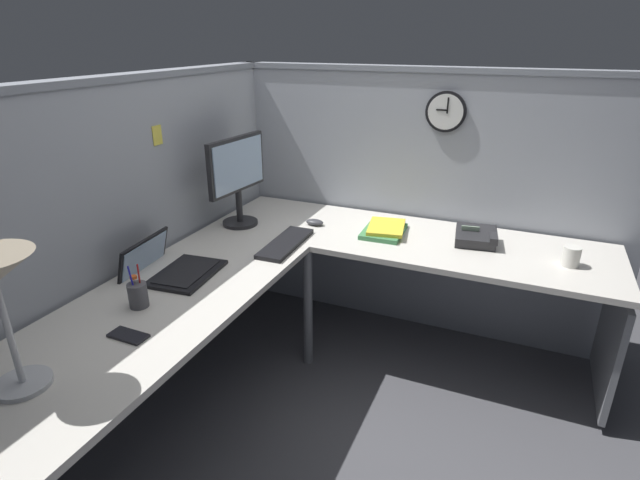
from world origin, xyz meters
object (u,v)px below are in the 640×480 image
object	(u,v)px
keyboard	(286,243)
pen_cup	(138,295)
computer_mouse	(315,222)
cell_phone	(128,336)
office_phone	(477,237)
wall_clock	(446,112)
laptop	(168,267)
coffee_mug	(571,256)
monitor	(237,175)
book_stack	(385,230)

from	to	relation	value
keyboard	pen_cup	xyz separation A→B (m)	(-0.79, 0.26, 0.04)
computer_mouse	cell_phone	xyz separation A→B (m)	(-1.31, 0.16, -0.01)
keyboard	computer_mouse	xyz separation A→B (m)	(0.33, -0.02, 0.01)
office_phone	wall_clock	bearing A→B (deg)	41.71
cell_phone	office_phone	size ratio (longest dim) A/B	0.63
laptop	pen_cup	xyz separation A→B (m)	(-0.30, -0.09, 0.03)
laptop	computer_mouse	bearing A→B (deg)	-24.22
laptop	computer_mouse	xyz separation A→B (m)	(0.82, -0.37, -0.01)
laptop	keyboard	world-z (taller)	laptop
laptop	wall_clock	world-z (taller)	wall_clock
cell_phone	wall_clock	world-z (taller)	wall_clock
keyboard	coffee_mug	distance (m)	1.38
monitor	wall_clock	size ratio (longest dim) A/B	2.27
computer_mouse	pen_cup	xyz separation A→B (m)	(-1.12, 0.28, 0.04)
office_phone	wall_clock	xyz separation A→B (m)	(0.30, 0.27, 0.58)
keyboard	office_phone	bearing A→B (deg)	-67.89
monitor	laptop	bearing A→B (deg)	-177.73
office_phone	wall_clock	world-z (taller)	wall_clock
wall_clock	pen_cup	bearing A→B (deg)	149.16
wall_clock	cell_phone	bearing A→B (deg)	155.25
pen_cup	keyboard	bearing A→B (deg)	-18.05
laptop	keyboard	xyz separation A→B (m)	(0.49, -0.35, -0.01)
laptop	coffee_mug	world-z (taller)	laptop
keyboard	monitor	bearing A→B (deg)	63.16
laptop	computer_mouse	distance (m)	0.90
cell_phone	keyboard	bearing A→B (deg)	-7.37
cell_phone	laptop	bearing A→B (deg)	24.42
laptop	keyboard	bearing A→B (deg)	-35.51
computer_mouse	cell_phone	world-z (taller)	computer_mouse
monitor	office_phone	xyz separation A→B (m)	(0.23, -1.28, -0.26)
computer_mouse	book_stack	distance (m)	0.41
pen_cup	monitor	bearing A→B (deg)	7.18
cell_phone	office_phone	world-z (taller)	office_phone
keyboard	wall_clock	bearing A→B (deg)	-44.04
laptop	book_stack	world-z (taller)	laptop
computer_mouse	wall_clock	distance (m)	0.94
laptop	cell_phone	xyz separation A→B (m)	(-0.48, -0.21, -0.02)
monitor	book_stack	world-z (taller)	monitor
computer_mouse	monitor	bearing A→B (deg)	111.54
laptop	wall_clock	size ratio (longest dim) A/B	1.87
computer_mouse	wall_clock	size ratio (longest dim) A/B	0.47
keyboard	computer_mouse	size ratio (longest dim) A/B	4.13
monitor	keyboard	distance (m)	0.50
wall_clock	coffee_mug	bearing A→B (deg)	-119.28
book_stack	wall_clock	size ratio (longest dim) A/B	1.38
monitor	coffee_mug	xyz separation A→B (m)	(0.14, -1.72, -0.25)
keyboard	wall_clock	xyz separation A→B (m)	(0.71, -0.64, 0.61)
pen_cup	wall_clock	world-z (taller)	wall_clock
office_phone	book_stack	world-z (taller)	office_phone
laptop	wall_clock	bearing A→B (deg)	-39.45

